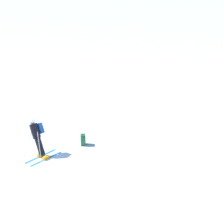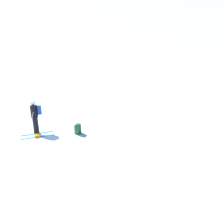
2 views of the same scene
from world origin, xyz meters
name	(u,v)px [view 1 (image 1 of 2)]	position (x,y,z in m)	size (l,w,h in m)	color
ground_plane	(54,163)	(0.00, 0.00, 0.00)	(300.00, 300.00, 0.00)	white
skier	(37,136)	(-1.03, 0.03, 0.93)	(1.37, 1.65, 1.71)	#1E7AC6
spare_backpack	(83,140)	(-0.26, 1.96, 0.24)	(0.37, 0.37, 0.50)	#236633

